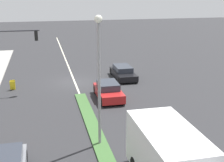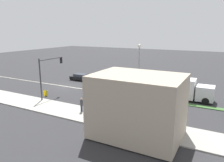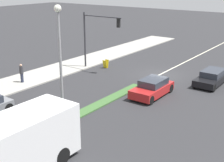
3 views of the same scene
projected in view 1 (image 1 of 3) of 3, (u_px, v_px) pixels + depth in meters
lane_marking_center at (75, 82)px, 30.58m from camera, size 0.16×60.00×0.01m
traffic_signal_main at (3, 49)px, 26.07m from camera, size 4.59×0.34×5.60m
street_lamp at (99, 65)px, 16.97m from camera, size 0.44×0.44×7.37m
warning_aframe_sign at (13, 85)px, 28.17m from camera, size 0.45×0.53×0.84m
hatchback_red at (108, 91)px, 25.79m from camera, size 1.88×4.13×1.37m
suv_black at (123, 72)px, 31.77m from camera, size 1.87×4.52×1.24m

